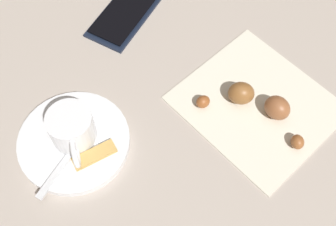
# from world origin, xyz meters

# --- Properties ---
(ground_plane) EXTENTS (1.80, 1.80, 0.00)m
(ground_plane) POSITION_xyz_m (0.00, 0.00, 0.00)
(ground_plane) COLOR #AEA196
(saucer) EXTENTS (0.15, 0.15, 0.01)m
(saucer) POSITION_xyz_m (-0.13, 0.05, 0.01)
(saucer) COLOR white
(saucer) RESTS_ON ground
(espresso_cup) EXTENTS (0.06, 0.08, 0.05)m
(espresso_cup) POSITION_xyz_m (-0.12, 0.06, 0.04)
(espresso_cup) COLOR white
(espresso_cup) RESTS_ON saucer
(teaspoon) EXTENTS (0.11, 0.06, 0.01)m
(teaspoon) POSITION_xyz_m (-0.13, 0.04, 0.01)
(teaspoon) COLOR silver
(teaspoon) RESTS_ON saucer
(sugar_packet) EXTENTS (0.06, 0.02, 0.01)m
(sugar_packet) POSITION_xyz_m (-0.11, 0.02, 0.01)
(sugar_packet) COLOR tan
(sugar_packet) RESTS_ON saucer
(napkin) EXTENTS (0.20, 0.22, 0.00)m
(napkin) POSITION_xyz_m (0.11, -0.04, 0.00)
(napkin) COLOR silver
(napkin) RESTS_ON ground
(croissant) EXTENTS (0.10, 0.14, 0.03)m
(croissant) POSITION_xyz_m (0.10, -0.05, 0.02)
(croissant) COLOR brown
(croissant) RESTS_ON napkin
(cell_phone) EXTENTS (0.17, 0.13, 0.01)m
(cell_phone) POSITION_xyz_m (0.06, 0.20, 0.00)
(cell_phone) COLOR #161E2F
(cell_phone) RESTS_ON ground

